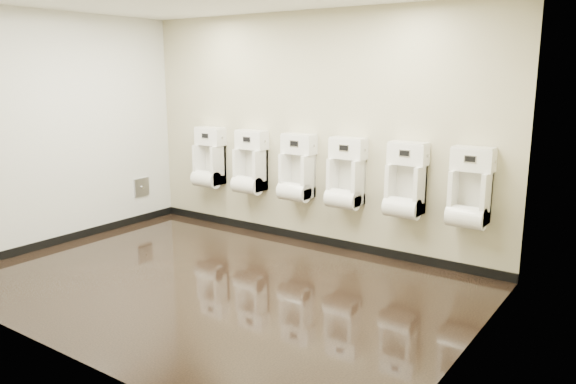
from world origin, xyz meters
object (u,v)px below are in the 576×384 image
at_px(urinal_2, 297,173).
at_px(urinal_4, 405,186).
at_px(urinal_0, 209,162).
at_px(urinal_5, 469,194).
at_px(access_panel, 142,187).
at_px(urinal_1, 250,167).
at_px(urinal_3, 346,179).

height_order(urinal_2, urinal_4, same).
xyz_separation_m(urinal_0, urinal_5, (3.55, 0.00, 0.00)).
bearing_deg(urinal_4, urinal_2, 180.00).
bearing_deg(urinal_5, urinal_2, 180.00).
bearing_deg(urinal_0, urinal_2, 0.00).
xyz_separation_m(access_panel, urinal_4, (3.78, 0.41, 0.39)).
distance_m(access_panel, urinal_4, 3.82).
distance_m(urinal_0, urinal_1, 0.72).
bearing_deg(urinal_4, access_panel, -173.84).
xyz_separation_m(access_panel, urinal_5, (4.48, 0.41, 0.39)).
relative_size(access_panel, urinal_0, 0.31).
bearing_deg(urinal_1, urinal_5, 0.00).
bearing_deg(urinal_3, urinal_0, 180.00).
bearing_deg(urinal_5, urinal_3, 180.00).
height_order(access_panel, urinal_5, urinal_5).
distance_m(urinal_2, urinal_4, 1.41).
bearing_deg(urinal_4, urinal_5, 0.00).
bearing_deg(urinal_4, urinal_3, 180.00).
xyz_separation_m(urinal_1, urinal_3, (1.41, 0.00, 0.00)).
bearing_deg(access_panel, urinal_0, 23.86).
height_order(urinal_0, urinal_4, same).
relative_size(urinal_1, urinal_2, 1.00).
distance_m(urinal_3, urinal_5, 1.43).
height_order(urinal_1, urinal_2, same).
bearing_deg(urinal_0, urinal_5, 0.00).
distance_m(access_panel, urinal_2, 2.44).
bearing_deg(access_panel, urinal_1, 13.98).
bearing_deg(urinal_2, urinal_4, 0.00).
height_order(urinal_0, urinal_2, same).
relative_size(urinal_2, urinal_3, 1.00).
bearing_deg(urinal_3, urinal_1, 180.00).
distance_m(urinal_2, urinal_5, 2.11).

